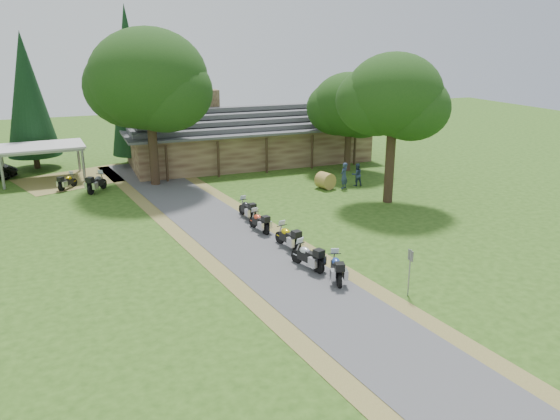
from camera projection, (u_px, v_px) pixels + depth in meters
name	position (u px, v px, depth m)	size (l,w,h in m)	color
ground	(291.00, 279.00, 24.74)	(120.00, 120.00, 0.00)	#284814
driveway	(252.00, 250.00, 28.11)	(46.00, 46.00, 0.00)	#4F4F52
lodge	(249.00, 134.00, 47.37)	(21.40, 9.40, 4.90)	brown
carport	(42.00, 163.00, 41.53)	(6.17, 4.11, 2.67)	beige
motorcycle_row_a	(336.00, 267.00, 24.40)	(1.92, 0.63, 1.31)	#274499
motorcycle_row_b	(308.00, 255.00, 25.67)	(1.96, 0.64, 1.34)	#B6B8BE
motorcycle_row_c	(288.00, 236.00, 28.13)	(1.95, 0.64, 1.33)	#D5B805
motorcycle_row_d	(259.00, 221.00, 30.61)	(1.81, 0.59, 1.24)	#DE4325
motorcycle_row_e	(247.00, 208.00, 32.83)	(1.86, 0.61, 1.27)	black
motorcycle_carport_a	(67.00, 181.00, 39.22)	(1.71, 0.56, 1.17)	#C39C04
motorcycle_carport_b	(97.00, 182.00, 38.49)	(2.06, 0.67, 1.41)	slate
person_a	(344.00, 173.00, 39.19)	(0.63, 0.45, 2.22)	navy
person_b	(357.00, 173.00, 39.94)	(0.56, 0.40, 1.95)	navy
hay_bale	(325.00, 181.00, 39.30)	(1.18, 1.18, 1.08)	#AA913E
sign_post	(409.00, 273.00, 22.85)	(0.37, 0.06, 2.08)	gray
oak_lodge_left	(150.00, 100.00, 38.65)	(8.35, 8.35, 12.38)	#13340F
oak_lodge_right	(349.00, 118.00, 43.51)	(5.95, 5.95, 8.65)	#13340F
oak_driveway	(393.00, 116.00, 34.59)	(6.13, 6.13, 11.35)	#13340F
cedar_near	(130.00, 87.00, 44.83)	(3.72, 3.72, 13.05)	black
cedar_far	(29.00, 102.00, 43.94)	(4.19, 4.19, 10.99)	black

